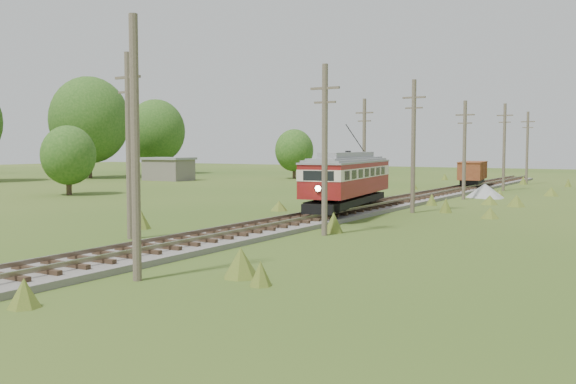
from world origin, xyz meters
The scene contains 17 objects.
railbed_main centered at (0.00, 34.00, 0.19)m, with size 3.60×96.00×0.57m.
streetcar centered at (0.00, 27.51, 2.54)m, with size 4.51×11.93×5.40m.
gondola centered at (0.00, 57.95, 1.85)m, with size 3.35×7.44×2.39m.
gravel_pile centered at (4.13, 46.98, 0.59)m, with size 3.44×3.65×1.25m.
utility_pole_r_1 centered at (3.10, 5.00, 4.40)m, with size 0.30×0.30×8.80m.
utility_pole_r_2 centered at (3.30, 18.00, 4.42)m, with size 1.60×0.30×8.60m.
utility_pole_r_3 centered at (3.20, 31.00, 4.63)m, with size 1.60×0.30×9.00m.
utility_pole_r_4 centered at (3.00, 44.00, 4.32)m, with size 1.60×0.30×8.40m.
utility_pole_r_5 centered at (3.40, 57.00, 4.58)m, with size 1.60×0.30×8.90m.
utility_pole_r_6 centered at (3.20, 70.00, 4.47)m, with size 1.60×0.30×8.70m.
utility_pole_l_a centered at (-4.20, 12.00, 4.63)m, with size 1.60×0.30×9.00m.
utility_pole_l_b centered at (-4.50, 40.00, 4.42)m, with size 1.60×0.30×8.60m.
tree_left_4 centered at (-54.00, 54.00, 8.37)m, with size 11.34×11.34×14.61m.
tree_left_5 centered at (-56.00, 70.00, 7.12)m, with size 9.66×9.66×12.44m.
tree_mid_a centered at (-28.00, 68.00, 4.02)m, with size 5.46×5.46×7.03m.
tree_mid_c centered at (-30.00, 30.00, 3.71)m, with size 5.04×5.04×6.49m.
shed centered at (-40.00, 55.00, 1.57)m, with size 6.40×4.40×3.10m.
Camera 1 is at (18.37, -10.53, 4.46)m, focal length 40.00 mm.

